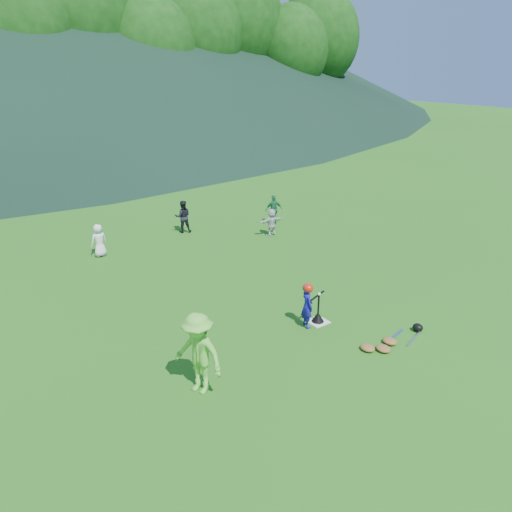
% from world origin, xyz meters
% --- Properties ---
extents(ground, '(120.00, 120.00, 0.00)m').
position_xyz_m(ground, '(0.00, 0.00, 0.00)').
color(ground, '#236116').
rests_on(ground, ground).
extents(home_plate, '(0.45, 0.45, 0.02)m').
position_xyz_m(home_plate, '(0.00, 0.00, 0.01)').
color(home_plate, silver).
rests_on(home_plate, ground).
extents(baseball, '(0.08, 0.08, 0.08)m').
position_xyz_m(baseball, '(0.00, 0.00, 0.74)').
color(baseball, white).
rests_on(baseball, batting_tee).
extents(batter_child, '(0.36, 0.45, 1.07)m').
position_xyz_m(batter_child, '(-0.36, 0.01, 0.53)').
color(batter_child, '#17148C').
rests_on(batter_child, ground).
extents(adult_coach, '(0.94, 1.19, 1.62)m').
position_xyz_m(adult_coach, '(-3.61, -0.64, 0.81)').
color(adult_coach, '#62C63A').
rests_on(adult_coach, ground).
extents(fielder_a, '(0.55, 0.39, 1.05)m').
position_xyz_m(fielder_a, '(-2.66, 7.28, 0.53)').
color(fielder_a, white).
rests_on(fielder_a, ground).
extents(fielder_b, '(0.70, 0.63, 1.17)m').
position_xyz_m(fielder_b, '(0.63, 7.83, 0.59)').
color(fielder_b, black).
rests_on(fielder_b, ground).
extents(fielder_c, '(0.71, 0.48, 1.12)m').
position_xyz_m(fielder_c, '(3.89, 6.68, 0.56)').
color(fielder_c, '#206A3D').
rests_on(fielder_c, ground).
extents(fielder_d, '(0.93, 0.37, 0.98)m').
position_xyz_m(fielder_d, '(2.99, 5.67, 0.49)').
color(fielder_d, silver).
rests_on(fielder_d, ground).
extents(batting_tee, '(0.30, 0.30, 0.68)m').
position_xyz_m(batting_tee, '(0.00, 0.00, 0.13)').
color(batting_tee, black).
rests_on(batting_tee, home_plate).
extents(batter_gear, '(0.72, 0.26, 0.43)m').
position_xyz_m(batter_gear, '(-0.33, 0.01, 0.97)').
color(batter_gear, '#B9200C').
rests_on(batter_gear, ground).
extents(equipment_pile, '(1.80, 0.62, 0.19)m').
position_xyz_m(equipment_pile, '(0.62, -1.67, 0.07)').
color(equipment_pile, olive).
rests_on(equipment_pile, ground).
extents(outfield_fence, '(70.07, 0.08, 1.33)m').
position_xyz_m(outfield_fence, '(0.00, 28.00, 0.70)').
color(outfield_fence, gray).
rests_on(outfield_fence, ground).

